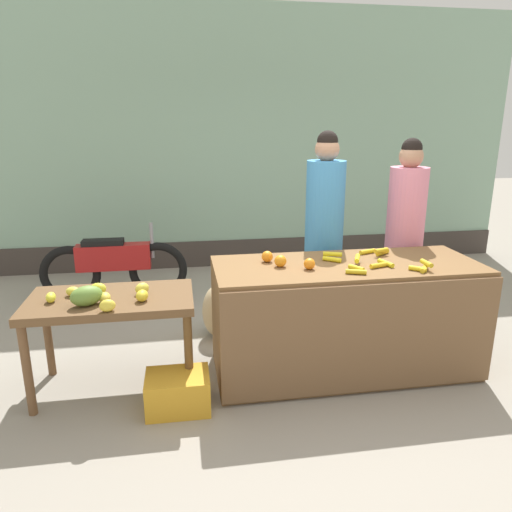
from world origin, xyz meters
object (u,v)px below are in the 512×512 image
at_px(vendor_woman_pink_shirt, 404,238).
at_px(produce_crate, 178,392).
at_px(vendor_woman_blue_shirt, 324,237).
at_px(produce_sack, 219,311).
at_px(parked_motorcycle, 114,266).

height_order(vendor_woman_pink_shirt, produce_crate, vendor_woman_pink_shirt).
relative_size(vendor_woman_blue_shirt, produce_sack, 3.75).
distance_m(parked_motorcycle, produce_crate, 2.37).
distance_m(vendor_woman_pink_shirt, produce_sack, 1.84).
height_order(vendor_woman_pink_shirt, produce_sack, vendor_woman_pink_shirt).
xyz_separation_m(vendor_woman_blue_shirt, parked_motorcycle, (-2.01, 1.25, -0.55)).
distance_m(produce_crate, produce_sack, 1.20).
bearing_deg(vendor_woman_blue_shirt, vendor_woman_pink_shirt, -2.27).
relative_size(vendor_woman_pink_shirt, parked_motorcycle, 1.13).
xyz_separation_m(vendor_woman_pink_shirt, produce_crate, (-2.09, -0.98, -0.78)).
xyz_separation_m(produce_crate, produce_sack, (0.39, 1.13, 0.12)).
bearing_deg(vendor_woman_pink_shirt, vendor_woman_blue_shirt, 177.73).
height_order(vendor_woman_pink_shirt, parked_motorcycle, vendor_woman_pink_shirt).
height_order(parked_motorcycle, produce_sack, parked_motorcycle).
bearing_deg(produce_sack, vendor_woman_pink_shirt, -5.07).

